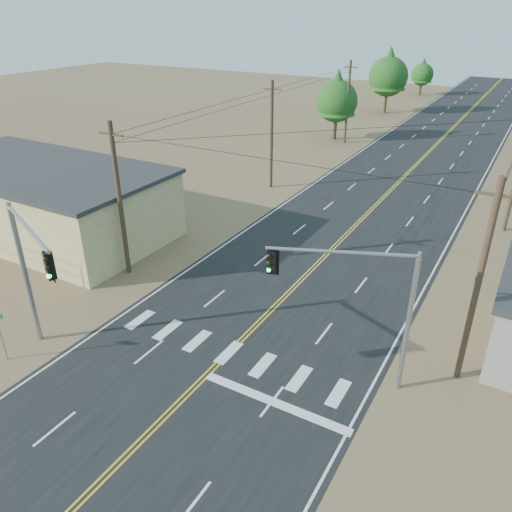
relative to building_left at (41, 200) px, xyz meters
The scene contains 13 objects.
ground 25.36m from the building_left, 33.69° to the right, with size 220.00×220.00×0.00m, color olive.
road 26.52m from the building_left, 37.30° to the left, with size 15.00×200.00×0.02m, color black.
building_left is the anchor object (origin of this frame).
fence 5.62m from the building_left, 68.20° to the right, with size 15.06×0.06×1.50m.
utility_pole_left_near 11.00m from the building_left, 10.78° to the right, with size 1.80×0.30×10.00m.
utility_pole_left_mid 21.00m from the building_left, 59.74° to the left, with size 1.80×0.30×10.00m.
utility_pole_left_far 39.51m from the building_left, 74.55° to the left, with size 1.80×0.30×10.00m.
utility_pole_right_near 31.67m from the building_left, ahead, with size 1.80×0.30×10.00m.
signal_mast_left 17.19m from the building_left, 39.03° to the right, with size 5.72×2.65×7.79m.
signal_mast_right 28.07m from the building_left, 10.19° to the right, with size 5.95×2.70×7.08m.
tree_left_near 40.23m from the building_left, 77.61° to the left, with size 5.31×5.31×8.85m.
tree_left_mid 60.84m from the building_left, 81.45° to the left, with size 6.15×6.15×10.25m.
tree_left_far 81.54m from the building_left, 83.15° to the left, with size 4.16×4.16×6.94m.
Camera 1 is at (11.48, -9.18, 16.06)m, focal length 35.00 mm.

